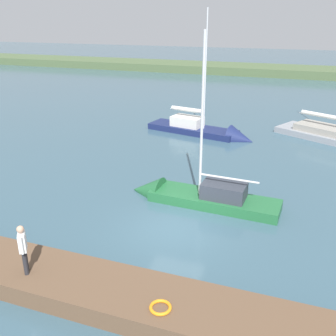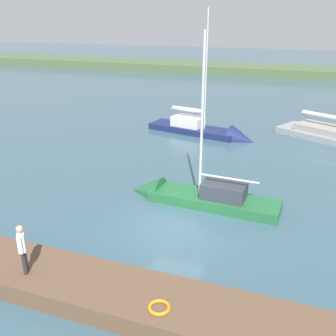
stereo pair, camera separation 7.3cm
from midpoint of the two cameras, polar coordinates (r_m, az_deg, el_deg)
The scene contains 7 objects.
ground_plane at distance 16.77m, azimuth 0.81°, elevation -8.96°, with size 200.00×200.00×0.00m, color #385666.
far_shoreline at distance 63.73m, azimuth 15.87°, elevation 13.19°, with size 180.00×8.00×2.40m, color #4C603D.
dock_pier at distance 12.84m, azimuth -6.83°, elevation -18.32°, with size 23.21×2.33×0.65m, color brown.
life_ring_buoy at distance 11.80m, azimuth -1.13°, elevation -19.98°, with size 0.66×0.66×0.10m, color orange.
sailboat_far_right at distance 19.02m, azimuth 4.00°, elevation -4.45°, with size 7.57×2.13×8.83m.
sailboat_near_dock at distance 29.79m, azimuth 5.93°, elevation 5.20°, with size 8.73×3.71×10.06m.
person_on_dock at distance 13.42m, azimuth -20.67°, elevation -10.72°, with size 0.45×0.56×1.75m.
Camera 2 is at (-4.71, 13.64, 8.55)m, focal length 41.09 mm.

